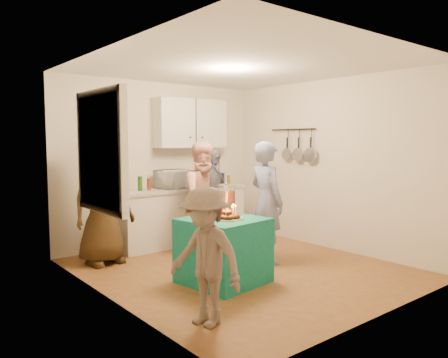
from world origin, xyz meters
TOP-DOWN VIEW (x-y plane):
  - floor at (0.00, 0.00)m, footprint 4.00×4.00m
  - ceiling at (0.00, 0.00)m, footprint 4.00×4.00m
  - back_wall at (0.00, 2.00)m, footprint 3.60×3.60m
  - left_wall at (-1.80, 0.00)m, footprint 4.00×4.00m
  - right_wall at (1.80, 0.00)m, footprint 4.00×4.00m
  - window_night at (-1.77, 0.30)m, footprint 0.04×1.00m
  - counter at (0.20, 1.70)m, footprint 2.20×0.58m
  - countertop at (0.20, 1.70)m, footprint 2.24×0.62m
  - upper_cabinet at (0.50, 1.85)m, footprint 1.30×0.30m
  - pot_rack at (1.72, 0.70)m, footprint 0.12×1.00m
  - microwave at (0.05, 1.70)m, footprint 0.56×0.41m
  - party_table at (-0.52, -0.29)m, footprint 0.95×0.95m
  - donut_cake at (-0.52, -0.34)m, footprint 0.38×0.38m
  - punch_jar at (-0.27, -0.03)m, footprint 0.22×0.22m
  - man_birthday at (0.48, 0.02)m, footprint 0.48×0.65m
  - woman_back_left at (-1.29, 1.36)m, footprint 0.89×0.62m
  - woman_back_center at (0.08, 0.88)m, footprint 0.87×0.71m
  - woman_back_right at (0.48, 1.24)m, footprint 0.98×0.67m
  - child_near_left at (-1.40, -1.11)m, footprint 0.61×0.88m

SIDE VIEW (x-z plane):
  - floor at x=0.00m, z-range 0.00..0.00m
  - party_table at x=-0.52m, z-range 0.00..0.76m
  - counter at x=0.20m, z-range 0.00..0.86m
  - child_near_left at x=-1.40m, z-range 0.00..1.25m
  - woman_back_right at x=0.48m, z-range 0.00..1.54m
  - woman_back_center at x=0.08m, z-range 0.00..1.65m
  - man_birthday at x=0.48m, z-range 0.00..1.66m
  - donut_cake at x=-0.52m, z-range 0.76..0.94m
  - woman_back_left at x=-1.29m, z-range 0.00..1.72m
  - countertop at x=0.20m, z-range 0.86..0.91m
  - punch_jar at x=-0.27m, z-range 0.76..1.10m
  - microwave at x=0.05m, z-range 0.91..1.20m
  - back_wall at x=0.00m, z-range 1.30..1.30m
  - left_wall at x=-1.80m, z-range 1.30..1.30m
  - right_wall at x=1.80m, z-range 1.30..1.30m
  - window_night at x=-1.77m, z-range 0.95..2.15m
  - pot_rack at x=1.72m, z-range 1.30..1.90m
  - upper_cabinet at x=0.50m, z-range 1.55..2.35m
  - ceiling at x=0.00m, z-range 2.60..2.60m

